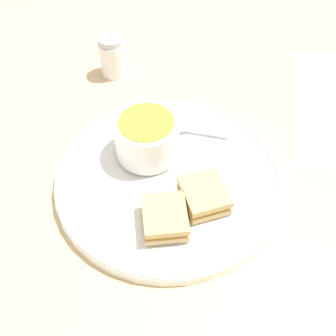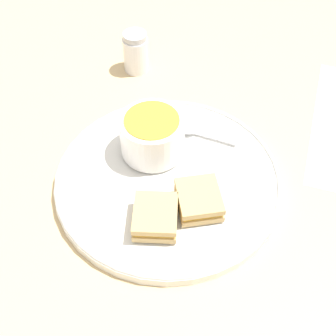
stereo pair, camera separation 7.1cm
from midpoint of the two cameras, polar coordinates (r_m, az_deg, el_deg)
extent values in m
plane|color=#D1B27F|center=(0.74, -2.74, -2.11)|extent=(2.40, 2.40, 0.00)
cylinder|color=white|center=(0.73, -2.76, -1.72)|extent=(0.35, 0.35, 0.02)
torus|color=white|center=(0.72, -2.79, -1.25)|extent=(0.35, 0.35, 0.01)
cylinder|color=white|center=(0.75, -5.19, 2.02)|extent=(0.06, 0.06, 0.01)
cylinder|color=white|center=(0.73, -5.35, 3.57)|extent=(0.10, 0.10, 0.07)
cylinder|color=gold|center=(0.71, -5.53, 5.33)|extent=(0.09, 0.09, 0.01)
cube|color=silver|center=(0.78, 2.07, 4.12)|extent=(0.08, 0.01, 0.00)
ellipsoid|color=silver|center=(0.79, -1.50, 4.84)|extent=(0.03, 0.02, 0.01)
cube|color=tan|center=(0.67, -3.43, -6.67)|extent=(0.08, 0.09, 0.01)
cube|color=gold|center=(0.66, -3.46, -6.26)|extent=(0.08, 0.08, 0.01)
cube|color=tan|center=(0.65, -3.50, -5.84)|extent=(0.08, 0.09, 0.01)
cube|color=tan|center=(0.69, 1.48, -3.97)|extent=(0.09, 0.09, 0.01)
cube|color=gold|center=(0.68, 1.49, -3.55)|extent=(0.08, 0.08, 0.01)
cube|color=tan|center=(0.67, 1.51, -3.11)|extent=(0.09, 0.09, 0.01)
cylinder|color=silver|center=(0.92, -9.03, 12.94)|extent=(0.05, 0.05, 0.07)
cylinder|color=#B7B7BC|center=(0.90, -9.35, 14.98)|extent=(0.04, 0.04, 0.01)
camera|label=1|loc=(0.04, -92.87, -3.41)|focal=50.00mm
camera|label=2|loc=(0.04, 87.13, 3.41)|focal=50.00mm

